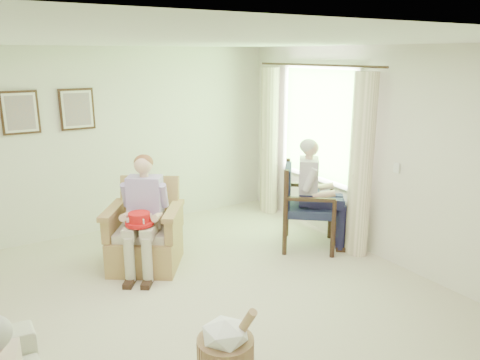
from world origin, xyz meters
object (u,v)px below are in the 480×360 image
(wood_armchair, at_px, (305,202))
(person_wicker, at_px, (146,206))
(hatbox, at_px, (226,349))
(person_dark, at_px, (314,186))
(red_hat, at_px, (139,220))
(wicker_armchair, at_px, (144,239))

(wood_armchair, xyz_separation_m, person_wicker, (-2.07, 0.35, 0.20))
(wood_armchair, relative_size, person_wicker, 0.80)
(wood_armchair, relative_size, hatbox, 1.64)
(wood_armchair, relative_size, person_dark, 0.76)
(red_hat, bearing_deg, wicker_armchair, 63.63)
(wicker_armchair, relative_size, red_hat, 3.32)
(wicker_armchair, relative_size, wood_armchair, 0.96)
(red_hat, bearing_deg, person_wicker, 47.18)
(wicker_armchair, height_order, wood_armchair, wood_armchair)
(wicker_armchair, bearing_deg, wood_armchair, 21.22)
(person_dark, height_order, hatbox, person_dark)
(wicker_armchair, relative_size, person_wicker, 0.77)
(wicker_armchair, distance_m, person_dark, 2.24)
(wood_armchair, distance_m, person_wicker, 2.11)
(red_hat, xyz_separation_m, hatbox, (-0.05, -2.01, -0.45))
(wicker_armchair, xyz_separation_m, wood_armchair, (2.07, -0.49, 0.26))
(wood_armchair, bearing_deg, red_hat, 124.39)
(wood_armchair, height_order, person_wicker, person_wicker)
(wood_armchair, xyz_separation_m, hatbox, (-2.27, -1.81, -0.34))
(person_wicker, height_order, hatbox, person_wicker)
(wicker_armchair, height_order, red_hat, wicker_armchair)
(wood_armchair, height_order, hatbox, wood_armchair)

